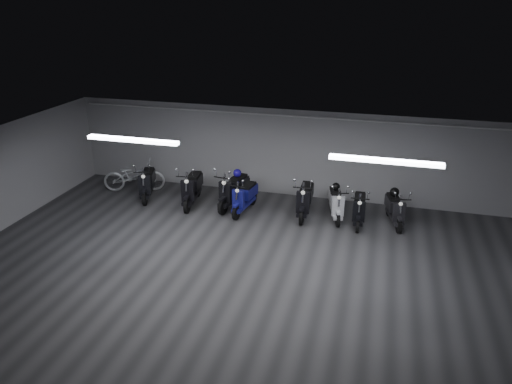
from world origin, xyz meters
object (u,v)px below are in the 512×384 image
(scooter_6, at_px, (336,198))
(helmet_2, at_px, (395,192))
(scooter_3, at_px, (233,185))
(helmet_1, at_px, (336,187))
(scooter_0, at_px, (147,178))
(scooter_4, at_px, (244,192))
(helmet_0, at_px, (237,173))
(scooter_5, at_px, (305,194))
(scooter_1, at_px, (192,183))
(scooter_7, at_px, (360,204))
(bicycle, at_px, (134,172))
(scooter_9, at_px, (395,204))

(scooter_6, xyz_separation_m, helmet_2, (1.58, 0.25, 0.26))
(scooter_3, distance_m, helmet_1, 3.07)
(scooter_0, distance_m, scooter_4, 3.29)
(scooter_6, xyz_separation_m, helmet_0, (-3.05, 0.26, 0.38))
(scooter_5, height_order, scooter_6, scooter_5)
(helmet_2, bearing_deg, scooter_1, -175.84)
(scooter_0, relative_size, scooter_1, 0.95)
(scooter_7, height_order, bicycle, bicycle)
(scooter_7, relative_size, bicycle, 0.84)
(scooter_6, height_order, scooter_9, scooter_6)
(helmet_2, bearing_deg, bicycle, 179.23)
(helmet_1, bearing_deg, helmet_0, 179.37)
(scooter_1, relative_size, scooter_7, 1.15)
(scooter_1, xyz_separation_m, bicycle, (-2.27, 0.54, -0.07))
(scooter_5, xyz_separation_m, bicycle, (-5.75, 0.43, -0.05))
(scooter_6, relative_size, helmet_0, 6.69)
(scooter_4, bearing_deg, scooter_5, 15.82)
(scooter_1, xyz_separation_m, scooter_3, (1.27, 0.18, -0.00))
(scooter_5, distance_m, helmet_1, 0.91)
(scooter_9, bearing_deg, scooter_6, 167.18)
(bicycle, xyz_separation_m, helmet_0, (3.60, -0.11, 0.37))
(scooter_3, distance_m, scooter_4, 0.53)
(scooter_0, distance_m, scooter_9, 7.59)
(scooter_3, bearing_deg, helmet_1, 15.57)
(helmet_2, bearing_deg, scooter_3, -176.90)
(scooter_0, height_order, scooter_6, scooter_0)
(scooter_3, height_order, scooter_7, scooter_3)
(scooter_0, xyz_separation_m, helmet_2, (7.53, 0.33, 0.22))
(scooter_6, bearing_deg, scooter_3, 166.75)
(scooter_0, distance_m, helmet_2, 7.54)
(scooter_6, bearing_deg, helmet_0, 161.89)
(scooter_9, relative_size, helmet_1, 6.93)
(scooter_1, bearing_deg, scooter_6, -5.17)
(scooter_7, bearing_deg, bicycle, 173.58)
(scooter_1, distance_m, helmet_0, 1.43)
(scooter_4, xyz_separation_m, helmet_1, (2.61, 0.52, 0.25))
(scooter_5, height_order, scooter_9, scooter_5)
(scooter_6, xyz_separation_m, scooter_7, (0.67, -0.19, -0.01))
(scooter_6, distance_m, helmet_2, 1.63)
(scooter_7, height_order, helmet_1, scooter_7)
(helmet_1, bearing_deg, scooter_5, -161.20)
(scooter_6, height_order, helmet_2, scooter_6)
(scooter_0, distance_m, helmet_0, 2.93)
(scooter_0, relative_size, scooter_7, 1.09)
(scooter_5, relative_size, bicycle, 0.94)
(scooter_9, distance_m, helmet_0, 4.71)
(scooter_1, xyz_separation_m, helmet_1, (4.33, 0.41, 0.18))
(scooter_4, bearing_deg, bicycle, 179.08)
(helmet_0, bearing_deg, scooter_0, -173.50)
(scooter_0, distance_m, helmet_1, 5.91)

